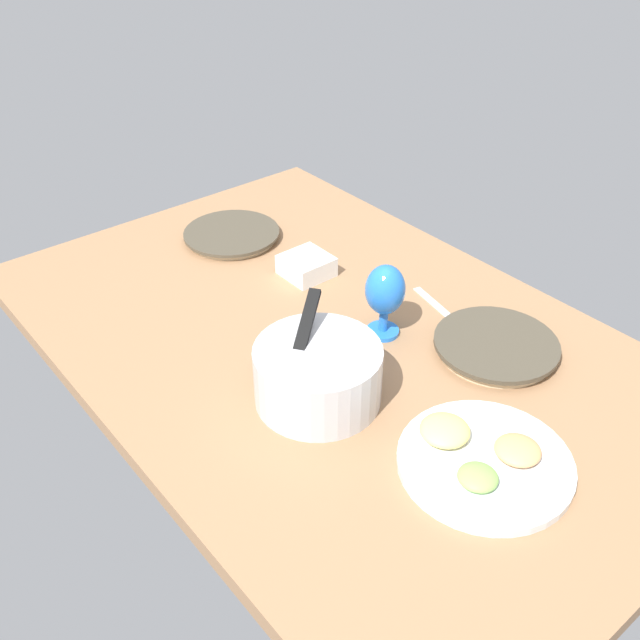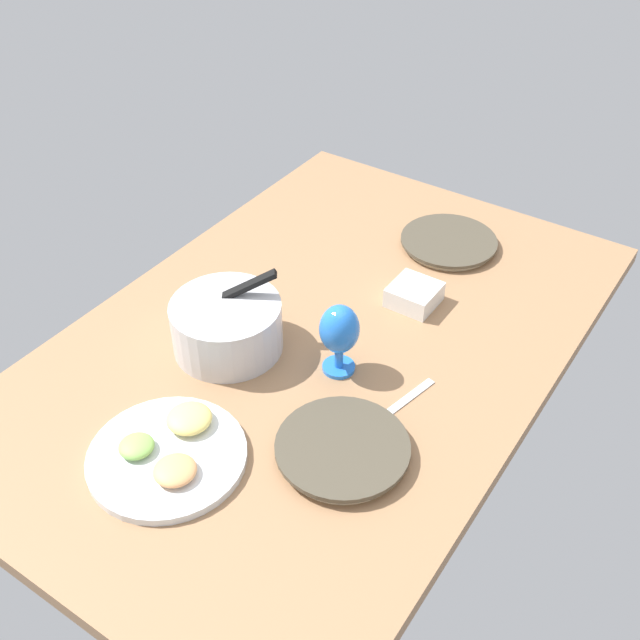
# 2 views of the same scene
# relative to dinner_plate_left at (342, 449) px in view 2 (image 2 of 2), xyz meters

# --- Properties ---
(ground_plane) EXTENTS (1.60, 1.04, 0.04)m
(ground_plane) POSITION_rel_dinner_plate_left_xyz_m (0.26, 0.24, -0.03)
(ground_plane) COLOR #99704C
(dinner_plate_left) EXTENTS (0.27, 0.27, 0.03)m
(dinner_plate_left) POSITION_rel_dinner_plate_left_xyz_m (0.00, 0.00, 0.00)
(dinner_plate_left) COLOR beige
(dinner_plate_left) RESTS_ON ground_plane
(dinner_plate_right) EXTENTS (0.26, 0.26, 0.02)m
(dinner_plate_right) POSITION_rel_dinner_plate_left_xyz_m (0.79, 0.16, -0.00)
(dinner_plate_right) COLOR beige
(dinner_plate_right) RESTS_ON ground_plane
(mixing_bowl) EXTENTS (0.25, 0.25, 0.19)m
(mixing_bowl) POSITION_rel_dinner_plate_left_xyz_m (0.13, 0.40, 0.05)
(mixing_bowl) COLOR silver
(mixing_bowl) RESTS_ON ground_plane
(fruit_platter) EXTENTS (0.32, 0.32, 0.05)m
(fruit_platter) POSITION_rel_dinner_plate_left_xyz_m (-0.20, 0.28, 0.00)
(fruit_platter) COLOR silver
(fruit_platter) RESTS_ON ground_plane
(hurricane_glass_blue) EXTENTS (0.09, 0.09, 0.18)m
(hurricane_glass_blue) POSITION_rel_dinner_plate_left_xyz_m (0.21, 0.14, 0.09)
(hurricane_glass_blue) COLOR blue
(hurricane_glass_blue) RESTS_ON ground_plane
(square_bowl_white) EXTENTS (0.11, 0.11, 0.05)m
(square_bowl_white) POSITION_rel_dinner_plate_left_xyz_m (0.51, 0.12, 0.01)
(square_bowl_white) COLOR white
(square_bowl_white) RESTS_ON ground_plane
(fork_by_left_plate) EXTENTS (0.18, 0.06, 0.01)m
(fork_by_left_plate) POSITION_rel_dinner_plate_left_xyz_m (0.20, -0.03, -0.01)
(fork_by_left_plate) COLOR silver
(fork_by_left_plate) RESTS_ON ground_plane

